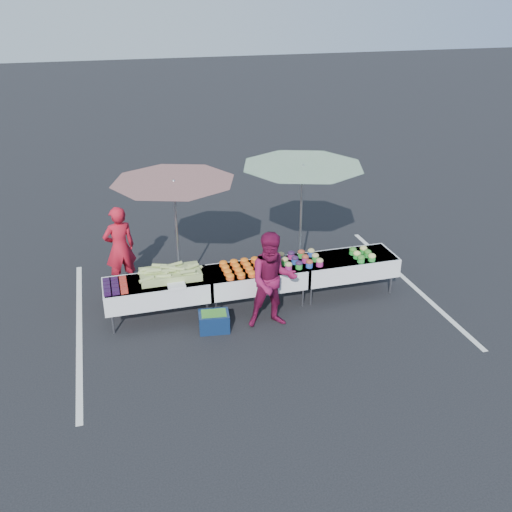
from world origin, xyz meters
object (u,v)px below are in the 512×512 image
object	(u,v)px
table_left	(157,289)
table_center	(256,276)
table_right	(347,265)
umbrella_right	(302,176)
storage_bin	(214,321)
umbrella_left	(174,191)
customer	(273,281)
vendor	(120,248)

from	to	relation	value
table_left	table_center	distance (m)	1.80
table_right	umbrella_right	distance (m)	1.89
storage_bin	umbrella_left	bearing A→B (deg)	111.40
customer	umbrella_right	bearing A→B (deg)	61.19
table_left	storage_bin	size ratio (longest dim) A/B	3.31
customer	table_right	bearing A→B (deg)	29.21
table_center	table_right	size ratio (longest dim) A/B	1.00
umbrella_left	umbrella_right	size ratio (longest dim) A/B	0.95
table_center	umbrella_right	xyz separation A→B (m)	(1.12, 0.77, 1.59)
table_left	storage_bin	xyz separation A→B (m)	(0.86, -0.65, -0.41)
vendor	customer	world-z (taller)	customer
table_left	customer	xyz separation A→B (m)	(1.88, -0.75, 0.29)
vendor	customer	xyz separation A→B (m)	(2.42, -2.15, 0.03)
table_right	umbrella_right	xyz separation A→B (m)	(-0.68, 0.77, 1.59)
umbrella_right	customer	bearing A→B (deg)	-124.42
table_center	storage_bin	xyz separation A→B (m)	(-0.94, -0.65, -0.41)
table_right	customer	xyz separation A→B (m)	(-1.72, -0.75, 0.29)
umbrella_left	umbrella_right	bearing A→B (deg)	-0.75
table_center	customer	distance (m)	0.81
table_right	customer	size ratio (longest dim) A/B	1.07
customer	umbrella_left	world-z (taller)	umbrella_left
storage_bin	table_left	bearing A→B (deg)	150.53
table_right	vendor	world-z (taller)	vendor
table_right	vendor	distance (m)	4.37
table_left	umbrella_left	distance (m)	1.77
table_left	vendor	distance (m)	1.52
umbrella_left	storage_bin	xyz separation A→B (m)	(0.36, -1.45, -1.91)
table_right	vendor	xyz separation A→B (m)	(-4.14, 1.40, 0.25)
vendor	table_right	bearing A→B (deg)	147.04
storage_bin	table_center	bearing A→B (deg)	42.26
table_left	umbrella_right	world-z (taller)	umbrella_right
vendor	customer	distance (m)	3.24
vendor	umbrella_right	world-z (taller)	umbrella_right
table_center	storage_bin	distance (m)	1.21
customer	umbrella_left	size ratio (longest dim) A/B	0.72
table_center	table_left	bearing A→B (deg)	180.00
vendor	umbrella_right	size ratio (longest dim) A/B	0.66
umbrella_right	vendor	bearing A→B (deg)	169.66
vendor	storage_bin	distance (m)	2.57
customer	table_center	bearing A→B (deg)	101.95
vendor	table_left	bearing A→B (deg)	96.71
storage_bin	vendor	bearing A→B (deg)	131.84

